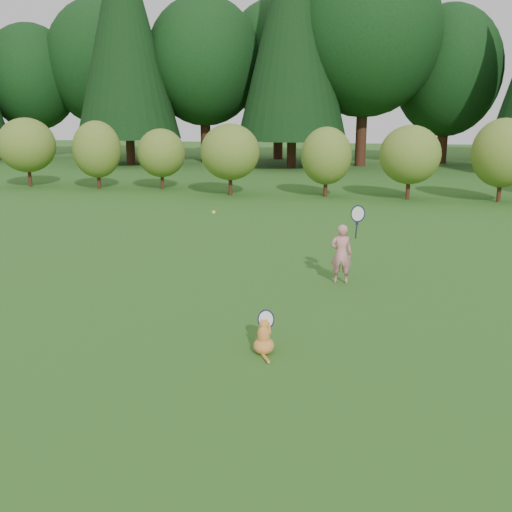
# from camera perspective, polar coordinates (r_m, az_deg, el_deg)

# --- Properties ---
(ground) EXTENTS (100.00, 100.00, 0.00)m
(ground) POSITION_cam_1_polar(r_m,az_deg,el_deg) (8.70, -2.42, -5.67)
(ground) COLOR #214B15
(ground) RESTS_ON ground
(shrub_row) EXTENTS (28.00, 3.00, 2.80)m
(shrub_row) POSITION_cam_1_polar(r_m,az_deg,el_deg) (21.07, 6.60, 9.86)
(shrub_row) COLOR #506F22
(shrub_row) RESTS_ON ground
(woodland_backdrop) EXTENTS (48.00, 10.00, 15.00)m
(woodland_backdrop) POSITION_cam_1_polar(r_m,az_deg,el_deg) (31.32, 8.95, 22.36)
(woodland_backdrop) COLOR black
(woodland_backdrop) RESTS_ON ground
(child) EXTENTS (0.60, 0.37, 1.58)m
(child) POSITION_cam_1_polar(r_m,az_deg,el_deg) (10.15, 8.57, 0.36)
(child) COLOR #D47F86
(child) RESTS_ON ground
(cat) EXTENTS (0.32, 0.62, 0.61)m
(cat) POSITION_cam_1_polar(r_m,az_deg,el_deg) (7.23, 0.79, -7.92)
(cat) COLOR #BC5024
(cat) RESTS_ON ground
(tennis_ball) EXTENTS (0.07, 0.07, 0.07)m
(tennis_ball) POSITION_cam_1_polar(r_m,az_deg,el_deg) (10.05, -4.26, 4.37)
(tennis_ball) COLOR gold
(tennis_ball) RESTS_ON ground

